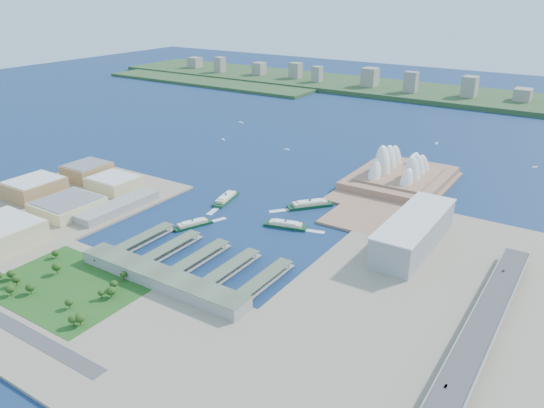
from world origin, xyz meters
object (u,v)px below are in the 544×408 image
Objects in this scene: ferry_a at (226,197)px; car_b at (446,386)px; ferry_b at (310,203)px; car_c at (504,270)px; ferry_d at (286,223)px; opera_house at (402,162)px; ferry_c at (193,223)px; toaster_building at (414,232)px.

car_b is (367.05, -219.92, 10.07)m from ferry_a.
ferry_b is 267.38m from car_c.
ferry_d is 11.24× the size of car_c.
car_c is (191.00, -225.73, -16.46)m from opera_house.
car_b is at bearing 90.00° from car_c.
ferry_a reaches higher than ferry_d.
ferry_c is at bearing 159.60° from car_b.
ferry_a is 15.04× the size of car_b.
car_c reaches higher than car_b.
toaster_building reaches higher than car_b.
opera_house is 462.53m from car_b.
car_c is (101.00, -25.73, -4.96)m from toaster_building.
toaster_building is at bearing -136.88° from ferry_c.
ferry_a is at bearing -179.78° from toaster_building.
ferry_c is 13.21× the size of car_b.
ferry_c is (17.75, -90.01, -0.66)m from ferry_a.
car_c reaches higher than ferry_a.
car_c is at bearing -16.24° from ferry_a.
opera_house is 173.04m from ferry_b.
ferry_a is at bearing -55.86° from ferry_c.
toaster_building reaches higher than ferry_c.
car_c reaches higher than ferry_c.
car_c is at bearing 90.00° from car_b.
ferry_c is at bearing 107.83° from ferry_d.
opera_house reaches higher than ferry_b.
opera_house is 47.38× the size of car_b.
opera_house is 3.37× the size of ferry_d.
car_c is at bearing -103.45° from ferry_d.
ferry_b is at bearing 134.41° from car_b.
ferry_b is at bearing -14.85° from car_c.
ferry_d reaches higher than ferry_c.
car_b is at bearing -5.58° from ferry_b.
ferry_b is (108.77, 43.75, 0.41)m from ferry_a.
opera_house is at bearing -29.17° from ferry_d.
ferry_b reaches higher than ferry_d.
opera_house is 1.16× the size of toaster_building.
opera_house is 2.93× the size of ferry_b.
toaster_building is at bearing -65.77° from opera_house.
toaster_building is 2.71× the size of ferry_a.
toaster_building is 264.93m from ferry_c.
toaster_building is 2.90× the size of ferry_d.
ferry_a is at bearing -131.21° from opera_house.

